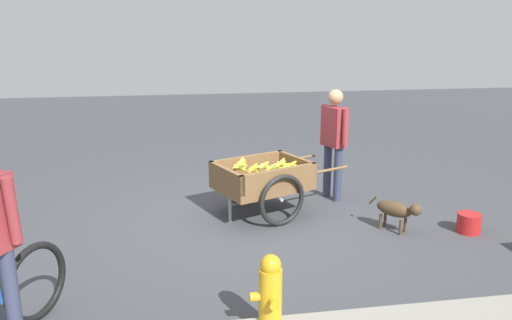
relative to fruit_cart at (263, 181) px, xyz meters
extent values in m
plane|color=#3D3F44|center=(0.17, 0.17, -0.44)|extent=(24.00, 24.00, 0.00)
cube|color=brown|center=(0.01, 0.00, -0.04)|extent=(1.32, 1.16, 0.10)
cube|color=brown|center=(0.49, 0.20, 0.13)|extent=(0.36, 0.76, 0.24)
cube|color=brown|center=(-0.47, -0.20, 0.13)|extent=(0.36, 0.76, 0.24)
cube|color=brown|center=(-0.13, 0.34, 0.13)|extent=(1.04, 0.48, 0.24)
cube|color=brown|center=(0.15, -0.34, 0.13)|extent=(1.04, 0.48, 0.24)
torus|color=black|center=(-0.16, 0.41, -0.12)|extent=(0.61, 0.30, 0.64)
torus|color=black|center=(0.18, -0.41, -0.12)|extent=(0.61, 0.30, 0.64)
cylinder|color=#9E9EA8|center=(0.01, 0.00, -0.12)|extent=(0.37, 0.83, 0.04)
cylinder|color=brown|center=(-0.88, 0.00, 0.11)|extent=(0.52, 0.24, 0.04)
cylinder|color=brown|center=(-0.62, -0.63, 0.11)|extent=(0.52, 0.24, 0.04)
cylinder|color=#9E9EA8|center=(0.44, 0.18, -0.27)|extent=(0.04, 0.04, 0.35)
ellipsoid|color=gold|center=(0.09, -0.09, 0.12)|extent=(0.18, 0.10, 0.15)
ellipsoid|color=gold|center=(0.10, -0.08, 0.13)|extent=(0.19, 0.11, 0.10)
ellipsoid|color=gold|center=(0.11, -0.07, 0.14)|extent=(0.17, 0.17, 0.05)
ellipsoid|color=gold|center=(0.12, -0.05, 0.15)|extent=(0.19, 0.06, 0.11)
ellipsoid|color=gold|center=(0.12, -0.05, 0.16)|extent=(0.17, 0.14, 0.14)
ellipsoid|color=gold|center=(-0.05, -0.12, 0.15)|extent=(0.17, 0.13, 0.15)
ellipsoid|color=gold|center=(-0.04, -0.11, 0.16)|extent=(0.19, 0.09, 0.08)
ellipsoid|color=gold|center=(-0.03, -0.10, 0.17)|extent=(0.17, 0.15, 0.08)
ellipsoid|color=gold|center=(-0.02, -0.09, 0.18)|extent=(0.18, 0.09, 0.12)
ellipsoid|color=gold|center=(0.03, 0.25, 0.05)|extent=(0.18, 0.09, 0.13)
ellipsoid|color=gold|center=(0.04, 0.26, 0.06)|extent=(0.19, 0.09, 0.09)
ellipsoid|color=gold|center=(0.05, 0.27, 0.07)|extent=(0.19, 0.05, 0.09)
ellipsoid|color=gold|center=(0.06, 0.28, 0.08)|extent=(0.18, 0.10, 0.13)
ellipsoid|color=gold|center=(-0.12, 0.01, 0.15)|extent=(0.17, 0.14, 0.13)
ellipsoid|color=gold|center=(-0.12, 0.02, 0.16)|extent=(0.19, 0.06, 0.11)
ellipsoid|color=gold|center=(-0.11, 0.03, 0.17)|extent=(0.18, 0.13, 0.05)
ellipsoid|color=gold|center=(-0.10, 0.04, 0.18)|extent=(0.19, 0.09, 0.09)
ellipsoid|color=gold|center=(-0.09, 0.05, 0.19)|extent=(0.18, 0.06, 0.13)
ellipsoid|color=gold|center=(-0.26, -0.07, 0.19)|extent=(0.18, 0.08, 0.13)
ellipsoid|color=gold|center=(-0.25, -0.06, 0.20)|extent=(0.18, 0.14, 0.08)
ellipsoid|color=gold|center=(-0.24, -0.05, 0.21)|extent=(0.17, 0.15, 0.08)
ellipsoid|color=gold|center=(-0.23, -0.04, 0.22)|extent=(0.17, 0.13, 0.15)
ellipsoid|color=gold|center=(-0.32, -0.09, 0.12)|extent=(0.18, 0.06, 0.14)
ellipsoid|color=gold|center=(-0.31, -0.08, 0.13)|extent=(0.19, 0.10, 0.09)
ellipsoid|color=gold|center=(-0.30, -0.07, 0.14)|extent=(0.16, 0.16, 0.09)
ellipsoid|color=gold|center=(-0.28, -0.06, 0.15)|extent=(0.18, 0.09, 0.14)
ellipsoid|color=gold|center=(-0.14, 0.18, 0.05)|extent=(0.18, 0.09, 0.15)
ellipsoid|color=gold|center=(-0.12, 0.19, 0.06)|extent=(0.18, 0.14, 0.05)
ellipsoid|color=gold|center=(-0.11, 0.21, 0.07)|extent=(0.18, 0.11, 0.14)
ellipsoid|color=gold|center=(0.03, 0.21, 0.08)|extent=(0.16, 0.15, 0.14)
ellipsoid|color=gold|center=(0.04, 0.22, 0.09)|extent=(0.19, 0.11, 0.10)
ellipsoid|color=gold|center=(0.05, 0.23, 0.10)|extent=(0.18, 0.15, 0.05)
ellipsoid|color=gold|center=(0.06, 0.24, 0.11)|extent=(0.19, 0.11, 0.09)
ellipsoid|color=gold|center=(0.06, 0.25, 0.12)|extent=(0.19, 0.08, 0.12)
ellipsoid|color=gold|center=(-0.40, -0.08, 0.14)|extent=(0.17, 0.12, 0.14)
ellipsoid|color=gold|center=(-0.39, -0.07, 0.15)|extent=(0.19, 0.09, 0.10)
ellipsoid|color=gold|center=(-0.38, -0.06, 0.16)|extent=(0.18, 0.05, 0.05)
ellipsoid|color=gold|center=(-0.37, -0.05, 0.17)|extent=(0.18, 0.12, 0.11)
ellipsoid|color=gold|center=(-0.37, -0.04, 0.18)|extent=(0.18, 0.06, 0.14)
ellipsoid|color=gold|center=(0.01, 0.27, 0.09)|extent=(0.17, 0.12, 0.14)
ellipsoid|color=gold|center=(0.03, 0.29, 0.10)|extent=(0.19, 0.10, 0.05)
ellipsoid|color=gold|center=(0.05, 0.30, 0.11)|extent=(0.17, 0.06, 0.15)
ellipsoid|color=gold|center=(-0.24, -0.28, 0.06)|extent=(0.16, 0.14, 0.15)
ellipsoid|color=gold|center=(-0.23, -0.27, 0.07)|extent=(0.18, 0.13, 0.08)
ellipsoid|color=gold|center=(-0.22, -0.26, 0.08)|extent=(0.18, 0.15, 0.09)
ellipsoid|color=gold|center=(-0.21, -0.25, 0.09)|extent=(0.19, 0.09, 0.12)
ellipsoid|color=gold|center=(0.28, -0.06, 0.17)|extent=(0.18, 0.05, 0.14)
ellipsoid|color=gold|center=(0.29, -0.05, 0.18)|extent=(0.19, 0.09, 0.09)
ellipsoid|color=gold|center=(0.29, -0.04, 0.19)|extent=(0.17, 0.15, 0.05)
ellipsoid|color=gold|center=(0.30, -0.03, 0.20)|extent=(0.19, 0.06, 0.10)
ellipsoid|color=gold|center=(0.31, -0.02, 0.21)|extent=(0.18, 0.06, 0.14)
ellipsoid|color=gold|center=(0.24, -0.21, 0.17)|extent=(0.18, 0.11, 0.13)
ellipsoid|color=gold|center=(0.24, -0.20, 0.18)|extent=(0.17, 0.16, 0.10)
ellipsoid|color=gold|center=(0.25, -0.19, 0.19)|extent=(0.16, 0.15, 0.04)
ellipsoid|color=gold|center=(0.26, -0.18, 0.20)|extent=(0.17, 0.15, 0.10)
ellipsoid|color=gold|center=(0.27, -0.17, 0.21)|extent=(0.16, 0.14, 0.15)
ellipsoid|color=gold|center=(0.05, 0.21, 0.10)|extent=(0.16, 0.16, 0.13)
ellipsoid|color=gold|center=(0.05, 0.22, 0.11)|extent=(0.19, 0.12, 0.09)
ellipsoid|color=gold|center=(0.07, 0.23, 0.12)|extent=(0.17, 0.14, 0.08)
ellipsoid|color=gold|center=(0.08, 0.24, 0.13)|extent=(0.17, 0.14, 0.14)
cylinder|color=#333851|center=(-1.10, -0.34, -0.06)|extent=(0.11, 0.11, 0.76)
cylinder|color=#333851|center=(-1.01, -0.54, -0.06)|extent=(0.11, 0.11, 0.76)
cube|color=maroon|center=(-1.05, -0.44, 0.58)|extent=(0.32, 0.39, 0.53)
sphere|color=tan|center=(-1.05, -0.44, 0.98)|extent=(0.20, 0.20, 0.20)
cylinder|color=maroon|center=(-1.14, -0.24, 0.61)|extent=(0.08, 0.11, 0.49)
cylinder|color=maroon|center=(-0.97, -0.64, 0.61)|extent=(0.08, 0.12, 0.49)
torus|color=black|center=(2.23, 2.05, -0.11)|extent=(0.38, 0.60, 0.66)
cylinder|color=#333851|center=(2.31, 2.41, -0.05)|extent=(0.11, 0.11, 0.79)
cylinder|color=maroon|center=(2.21, 2.46, 0.66)|extent=(0.08, 0.14, 0.51)
ellipsoid|color=#4C3823|center=(-1.41, 0.77, -0.17)|extent=(0.41, 0.46, 0.18)
sphere|color=#4C3823|center=(-1.58, 0.99, -0.11)|extent=(0.14, 0.14, 0.14)
cylinder|color=#4C3823|center=(-1.25, 0.55, -0.13)|extent=(0.08, 0.10, 0.12)
cylinder|color=#4C3823|center=(-1.54, 0.85, -0.35)|extent=(0.04, 0.04, 0.18)
cylinder|color=#4C3823|center=(-1.45, 0.91, -0.35)|extent=(0.04, 0.04, 0.18)
cylinder|color=#4C3823|center=(-1.38, 0.63, -0.35)|extent=(0.04, 0.04, 0.18)
cylinder|color=#4C3823|center=(-1.29, 0.70, -0.35)|extent=(0.04, 0.04, 0.18)
cylinder|color=gold|center=(0.40, 2.56, -0.17)|extent=(0.18, 0.18, 0.55)
sphere|color=gold|center=(0.40, 2.56, 0.15)|extent=(0.16, 0.16, 0.16)
cylinder|color=gold|center=(0.51, 2.56, -0.11)|extent=(0.10, 0.07, 0.07)
cylinder|color=gold|center=(0.40, 2.67, -0.11)|extent=(0.07, 0.10, 0.07)
cylinder|color=#B21E1E|center=(-2.27, 0.97, -0.33)|extent=(0.27, 0.27, 0.23)
camera|label=1|loc=(1.07, 5.99, 1.90)|focal=35.49mm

